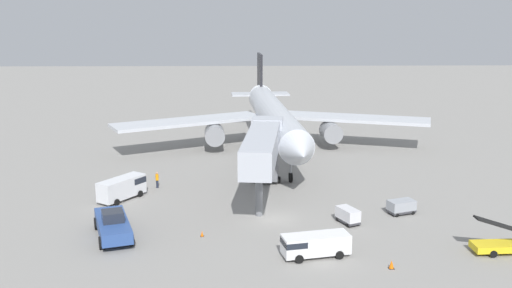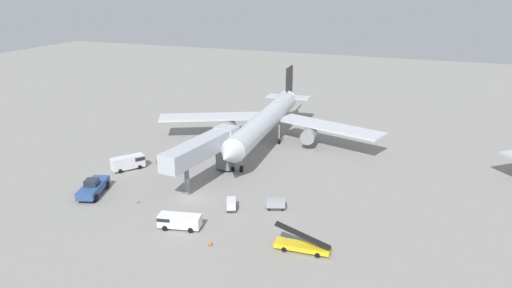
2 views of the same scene
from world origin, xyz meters
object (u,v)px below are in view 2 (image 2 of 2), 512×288
Objects in this scene: belt_loader_truck at (302,245)px; pushback_tug at (93,187)px; airplane_at_gate at (267,120)px; ground_crew_worker_foreground at (157,159)px; safety_cone_alpha at (210,243)px; jet_bridge at (206,148)px; safety_cone_bravo at (138,201)px; baggage_cart_far_right at (276,204)px; service_van_near_right at (129,162)px; service_van_rear_left at (178,220)px; baggage_cart_outer_left at (231,204)px.

pushback_tug is at bearing 173.17° from belt_loader_truck.
airplane_at_gate is at bearing 63.99° from pushback_tug.
airplane_at_gate is 6.94× the size of belt_loader_truck.
safety_cone_alpha is at bearing -45.43° from ground_crew_worker_foreground.
ground_crew_worker_foreground is at bearing 134.57° from safety_cone_alpha.
jet_bridge is 13.06m from safety_cone_bravo.
baggage_cart_far_right is at bearing -19.81° from ground_crew_worker_foreground.
ground_crew_worker_foreground reaches higher than safety_cone_alpha.
pushback_tug is 23.75m from safety_cone_alpha.
jet_bridge reaches higher than safety_cone_bravo.
jet_bridge reaches higher than service_van_near_right.
service_van_rear_left is (18.23, -14.99, -0.24)m from service_van_near_right.
safety_cone_alpha is at bearing -35.94° from service_van_near_right.
belt_loader_truck reaches higher than service_van_near_right.
belt_loader_truck is 1.17× the size of service_van_rear_left.
service_van_rear_left reaches higher than ground_crew_worker_foreground.
safety_cone_alpha is (7.19, -38.67, -4.48)m from airplane_at_gate.
service_van_near_right reaches higher than ground_crew_worker_foreground.
ground_crew_worker_foreground is (1.77, 14.47, -0.19)m from pushback_tug.
ground_crew_worker_foreground is 2.66× the size of safety_cone_alpha.
airplane_at_gate is at bearing 51.79° from service_van_near_right.
ground_crew_worker_foreground reaches higher than baggage_cart_far_right.
jet_bridge is at bearing 103.50° from service_van_rear_left.
service_van_near_right reaches higher than safety_cone_alpha.
baggage_cart_far_right is (5.65, 2.53, -0.06)m from baggage_cart_outer_left.
service_van_rear_left reaches higher than safety_cone_alpha.
ground_crew_worker_foreground is at bearing 160.19° from baggage_cart_far_right.
service_van_near_right is at bearing 144.06° from safety_cone_alpha.
service_van_near_right reaches higher than service_van_rear_left.
airplane_at_gate is at bearing 112.93° from baggage_cart_far_right.
service_van_rear_left is at bearing -76.50° from jet_bridge.
safety_cone_alpha is (-3.96, -12.30, -0.42)m from baggage_cart_far_right.
safety_cone_bravo is (-9.28, 4.46, -0.82)m from service_van_rear_left.
safety_cone_alpha is at bearing -79.46° from airplane_at_gate.
service_van_near_right is 13.86m from safety_cone_bravo.
baggage_cart_far_right is (-6.65, 9.49, -0.01)m from belt_loader_truck.
belt_loader_truck is 1.21× the size of service_van_near_right.
jet_bridge reaches higher than baggage_cart_outer_left.
airplane_at_gate is 40.24m from belt_loader_truck.
safety_cone_bravo is at bearing -67.58° from ground_crew_worker_foreground.
jet_bridge is at bearing 61.48° from safety_cone_bravo.
safety_cone_alpha reaches higher than safety_cone_bravo.
baggage_cart_outer_left is at bearing -155.91° from baggage_cart_far_right.
safety_cone_alpha is 1.37× the size of safety_cone_bravo.
jet_bridge reaches higher than belt_loader_truck.
airplane_at_gate is 29.69m from baggage_cart_outer_left.
safety_cone_bravo is (7.73, 0.03, -0.91)m from pushback_tug.
pushback_tug is at bearing -179.78° from safety_cone_bravo.
belt_loader_truck is at bearing -22.83° from service_van_near_right.
service_van_rear_left reaches higher than safety_cone_bravo.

